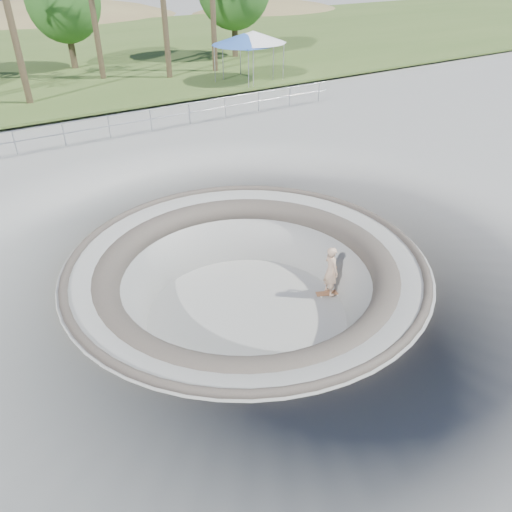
% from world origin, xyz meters
% --- Properties ---
extents(ground, '(180.00, 180.00, 0.00)m').
position_xyz_m(ground, '(0.00, 0.00, 0.00)').
color(ground, gray).
rests_on(ground, ground).
extents(skate_bowl, '(14.00, 14.00, 4.10)m').
position_xyz_m(skate_bowl, '(0.00, 0.00, -1.83)').
color(skate_bowl, gray).
rests_on(skate_bowl, ground).
extents(grass_strip, '(180.00, 36.00, 0.12)m').
position_xyz_m(grass_strip, '(0.00, 34.00, 0.22)').
color(grass_strip, '#3F5723').
rests_on(grass_strip, ground).
extents(distant_hills, '(103.20, 45.00, 28.60)m').
position_xyz_m(distant_hills, '(3.78, 57.17, -7.02)').
color(distant_hills, brown).
rests_on(distant_hills, ground).
extents(safety_railing, '(25.00, 0.06, 1.03)m').
position_xyz_m(safety_railing, '(0.00, 12.00, 0.69)').
color(safety_railing, '#92949A').
rests_on(safety_railing, ground).
extents(skateboard, '(0.86, 0.53, 0.09)m').
position_xyz_m(skateboard, '(2.70, -0.61, -1.83)').
color(skateboard, '#99693D').
rests_on(skateboard, ground).
extents(skater, '(0.48, 0.66, 1.69)m').
position_xyz_m(skater, '(2.70, -0.61, -0.97)').
color(skater, tan).
rests_on(skater, skateboard).
extents(canopy_white, '(5.60, 5.60, 2.91)m').
position_xyz_m(canopy_white, '(11.39, 18.00, 2.82)').
color(canopy_white, '#92949A').
rests_on(canopy_white, ground).
extents(canopy_blue, '(5.17, 5.17, 2.82)m').
position_xyz_m(canopy_blue, '(10.73, 18.00, 2.74)').
color(canopy_blue, '#92949A').
rests_on(canopy_blue, ground).
extents(bushy_tree_mid, '(4.88, 4.43, 7.04)m').
position_xyz_m(bushy_tree_mid, '(2.63, 27.75, 4.53)').
color(bushy_tree_mid, brown).
rests_on(bushy_tree_mid, ground).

